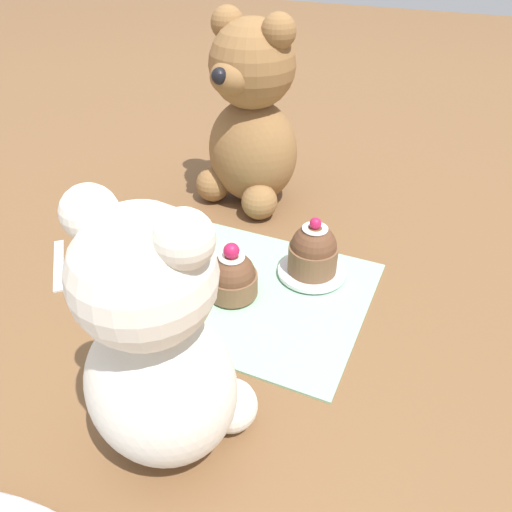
{
  "coord_description": "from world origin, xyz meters",
  "views": [
    {
      "loc": [
        -0.19,
        0.41,
        0.38
      ],
      "look_at": [
        0.0,
        0.0,
        0.06
      ],
      "focal_mm": 35.0,
      "sensor_mm": 36.0,
      "label": 1
    }
  ],
  "objects_px": {
    "cupcake_near_cream_bear": "(232,277)",
    "teaspoon": "(59,264)",
    "teddy_bear_tan": "(251,120)",
    "saucer_plate": "(312,271)",
    "teddy_bear_cream": "(159,348)",
    "cupcake_near_tan_bear": "(313,251)"
  },
  "relations": [
    {
      "from": "cupcake_near_cream_bear",
      "to": "teaspoon",
      "type": "bearing_deg",
      "value": 8.95
    },
    {
      "from": "teddy_bear_tan",
      "to": "saucer_plate",
      "type": "bearing_deg",
      "value": -31.92
    },
    {
      "from": "teddy_bear_tan",
      "to": "cupcake_near_cream_bear",
      "type": "distance_m",
      "value": 0.26
    },
    {
      "from": "teddy_bear_cream",
      "to": "teaspoon",
      "type": "bearing_deg",
      "value": -28.77
    },
    {
      "from": "teddy_bear_cream",
      "to": "teaspoon",
      "type": "relative_size",
      "value": 2.13
    },
    {
      "from": "saucer_plate",
      "to": "cupcake_near_cream_bear",
      "type": "bearing_deg",
      "value": 45.63
    },
    {
      "from": "teddy_bear_tan",
      "to": "teaspoon",
      "type": "height_order",
      "value": "teddy_bear_tan"
    },
    {
      "from": "teddy_bear_tan",
      "to": "teaspoon",
      "type": "xyz_separation_m",
      "value": [
        0.15,
        0.26,
        -0.12
      ]
    },
    {
      "from": "teddy_bear_cream",
      "to": "cupcake_near_tan_bear",
      "type": "bearing_deg",
      "value": -96.53
    },
    {
      "from": "teddy_bear_tan",
      "to": "cupcake_near_cream_bear",
      "type": "relative_size",
      "value": 3.91
    },
    {
      "from": "saucer_plate",
      "to": "teaspoon",
      "type": "bearing_deg",
      "value": 19.97
    },
    {
      "from": "teddy_bear_tan",
      "to": "cupcake_near_tan_bear",
      "type": "xyz_separation_m",
      "value": [
        -0.15,
        0.15,
        -0.09
      ]
    },
    {
      "from": "cupcake_near_cream_bear",
      "to": "teaspoon",
      "type": "relative_size",
      "value": 0.62
    },
    {
      "from": "teaspoon",
      "to": "saucer_plate",
      "type": "bearing_deg",
      "value": 68.47
    },
    {
      "from": "saucer_plate",
      "to": "teddy_bear_cream",
      "type": "bearing_deg",
      "value": 82.09
    },
    {
      "from": "teddy_bear_cream",
      "to": "cupcake_near_cream_bear",
      "type": "distance_m",
      "value": 0.21
    },
    {
      "from": "saucer_plate",
      "to": "cupcake_near_tan_bear",
      "type": "xyz_separation_m",
      "value": [
        0.0,
        -0.0,
        0.03
      ]
    },
    {
      "from": "cupcake_near_cream_bear",
      "to": "cupcake_near_tan_bear",
      "type": "xyz_separation_m",
      "value": [
        -0.07,
        -0.07,
        0.01
      ]
    },
    {
      "from": "cupcake_near_cream_bear",
      "to": "teddy_bear_tan",
      "type": "bearing_deg",
      "value": -70.73
    },
    {
      "from": "cupcake_near_tan_bear",
      "to": "cupcake_near_cream_bear",
      "type": "bearing_deg",
      "value": 45.63
    },
    {
      "from": "teddy_bear_cream",
      "to": "saucer_plate",
      "type": "height_order",
      "value": "teddy_bear_cream"
    },
    {
      "from": "cupcake_near_tan_bear",
      "to": "teaspoon",
      "type": "relative_size",
      "value": 0.66
    }
  ]
}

